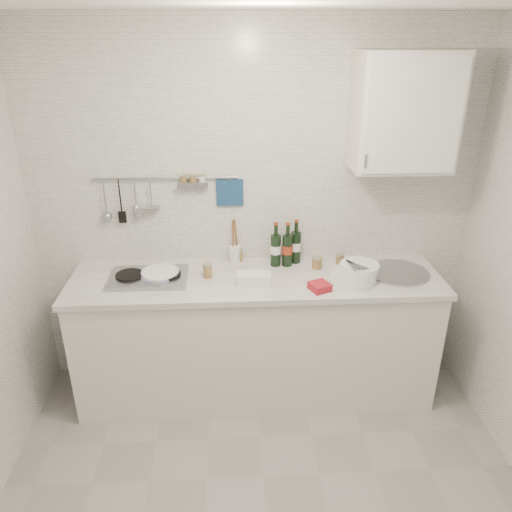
{
  "coord_description": "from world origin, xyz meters",
  "views": [
    {
      "loc": [
        -0.16,
        -1.81,
        2.41
      ],
      "look_at": [
        -0.01,
        0.9,
        1.16
      ],
      "focal_mm": 35.0,
      "sensor_mm": 36.0,
      "label": 1
    }
  ],
  "objects_px": {
    "plate_stack_sink": "(356,273)",
    "utensil_crock": "(235,252)",
    "plate_stack_hob": "(159,275)",
    "wine_bottles": "(286,243)",
    "wall_cabinet": "(404,112)"
  },
  "relations": [
    {
      "from": "plate_stack_hob",
      "to": "plate_stack_sink",
      "type": "xyz_separation_m",
      "value": [
        1.28,
        -0.09,
        0.03
      ]
    },
    {
      "from": "plate_stack_hob",
      "to": "utensil_crock",
      "type": "relative_size",
      "value": 0.84
    },
    {
      "from": "wall_cabinet",
      "to": "plate_stack_sink",
      "type": "distance_m",
      "value": 1.03
    },
    {
      "from": "wine_bottles",
      "to": "utensil_crock",
      "type": "xyz_separation_m",
      "value": [
        -0.35,
        0.06,
        -0.08
      ]
    },
    {
      "from": "plate_stack_sink",
      "to": "utensil_crock",
      "type": "bearing_deg",
      "value": 157.0
    },
    {
      "from": "plate_stack_hob",
      "to": "utensil_crock",
      "type": "xyz_separation_m",
      "value": [
        0.5,
        0.24,
        0.05
      ]
    },
    {
      "from": "plate_stack_sink",
      "to": "utensil_crock",
      "type": "distance_m",
      "value": 0.84
    },
    {
      "from": "wall_cabinet",
      "to": "wine_bottles",
      "type": "height_order",
      "value": "wall_cabinet"
    },
    {
      "from": "wall_cabinet",
      "to": "plate_stack_hob",
      "type": "bearing_deg",
      "value": -175.94
    },
    {
      "from": "plate_stack_hob",
      "to": "utensil_crock",
      "type": "bearing_deg",
      "value": 25.24
    },
    {
      "from": "plate_stack_hob",
      "to": "utensil_crock",
      "type": "distance_m",
      "value": 0.55
    },
    {
      "from": "wall_cabinet",
      "to": "wine_bottles",
      "type": "relative_size",
      "value": 2.26
    },
    {
      "from": "plate_stack_sink",
      "to": "utensil_crock",
      "type": "relative_size",
      "value": 0.98
    },
    {
      "from": "wine_bottles",
      "to": "utensil_crock",
      "type": "height_order",
      "value": "utensil_crock"
    },
    {
      "from": "wall_cabinet",
      "to": "plate_stack_sink",
      "type": "height_order",
      "value": "wall_cabinet"
    }
  ]
}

